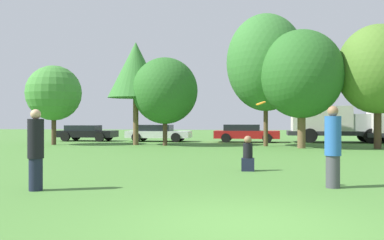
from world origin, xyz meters
TOP-DOWN VIEW (x-y plane):
  - ground_plane at (0.00, 0.00)m, footprint 120.00×120.00m
  - person_thrower at (-4.65, 2.52)m, footprint 0.36×0.36m
  - person_catcher at (2.03, 3.76)m, footprint 0.38×0.38m
  - frisbee at (0.37, 3.52)m, footprint 0.24×0.23m
  - bystander_sitting at (0.07, 6.83)m, footprint 0.39×0.33m
  - tree_0 at (-12.03, 19.22)m, footprint 3.47×3.47m
  - tree_1 at (-6.86, 19.70)m, footprint 3.49×3.49m
  - tree_2 at (-4.92, 19.27)m, footprint 3.99×3.99m
  - tree_3 at (1.16, 19.47)m, footprint 4.67×4.67m
  - tree_4 at (3.05, 17.88)m, footprint 4.61×4.61m
  - tree_5 at (7.12, 17.99)m, footprint 4.35×4.35m
  - parked_car_black at (-11.78, 24.12)m, footprint 4.27×2.14m
  - parked_car_white at (-6.38, 24.05)m, footprint 4.64×2.18m
  - parked_car_red at (-0.06, 23.85)m, footprint 4.55×2.01m
  - delivery_truck_silver at (5.94, 24.44)m, footprint 6.45×2.52m

SIDE VIEW (x-z plane):
  - ground_plane at x=0.00m, z-range 0.00..0.00m
  - bystander_sitting at x=0.07m, z-range -0.08..1.01m
  - parked_car_black at x=-11.78m, z-range 0.05..1.22m
  - parked_car_white at x=-6.38m, z-range 0.05..1.25m
  - parked_car_red at x=-0.06m, z-range 0.04..1.28m
  - person_thrower at x=-4.65m, z-range 0.01..1.83m
  - person_catcher at x=2.03m, z-range 0.01..1.92m
  - delivery_truck_silver at x=5.94m, z-range 0.12..2.64m
  - frisbee at x=0.37m, z-range 1.91..2.03m
  - tree_0 at x=-12.03m, z-range 0.76..5.76m
  - tree_2 at x=-4.92m, z-range 0.66..6.03m
  - tree_4 at x=3.05m, z-range 0.82..7.39m
  - tree_5 at x=7.12m, z-range 0.94..7.72m
  - tree_1 at x=-6.86m, z-range 1.45..7.90m
  - tree_3 at x=1.16m, z-range 1.04..8.94m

